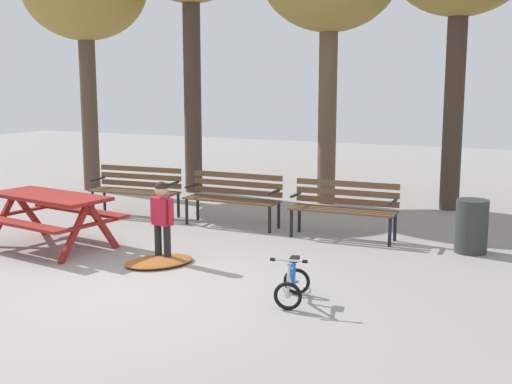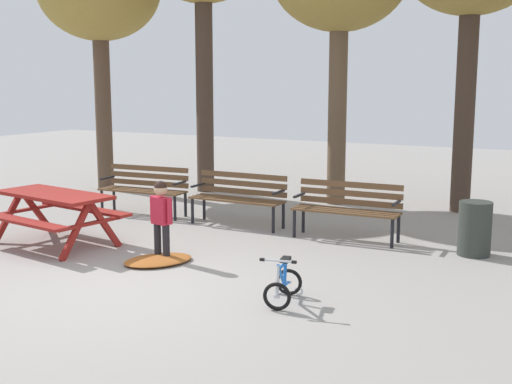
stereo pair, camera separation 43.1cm
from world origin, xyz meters
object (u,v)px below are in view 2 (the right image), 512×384
at_px(picnic_table, 54,205).
at_px(trash_bin, 475,229).
at_px(park_bench_far_left, 145,186).
at_px(kids_bicycle, 283,284).
at_px(child_standing, 161,214).
at_px(park_bench_right, 348,205).
at_px(park_bench_left, 239,195).

bearing_deg(picnic_table, trash_bin, 22.81).
height_order(park_bench_far_left, kids_bicycle, park_bench_far_left).
bearing_deg(child_standing, kids_bicycle, -19.87).
distance_m(park_bench_right, trash_bin, 1.86).
relative_size(child_standing, trash_bin, 1.43).
height_order(park_bench_right, kids_bicycle, park_bench_right).
height_order(park_bench_far_left, child_standing, child_standing).
relative_size(park_bench_far_left, park_bench_left, 1.02).
xyz_separation_m(park_bench_left, trash_bin, (3.75, -0.13, -0.14)).
height_order(park_bench_far_left, park_bench_right, same).
xyz_separation_m(park_bench_far_left, park_bench_right, (3.80, -0.05, 0.00)).
relative_size(child_standing, kids_bicycle, 1.74).
bearing_deg(park_bench_left, kids_bicycle, -53.35).
relative_size(park_bench_far_left, trash_bin, 2.20).
bearing_deg(park_bench_far_left, picnic_table, -84.50).
height_order(park_bench_right, trash_bin, park_bench_right).
xyz_separation_m(park_bench_far_left, child_standing, (2.05, -2.31, 0.11)).
xyz_separation_m(picnic_table, park_bench_far_left, (-0.23, 2.40, -0.08)).
height_order(picnic_table, child_standing, child_standing).
height_order(park_bench_far_left, trash_bin, park_bench_far_left).
bearing_deg(kids_bicycle, park_bench_left, 126.65).
bearing_deg(park_bench_far_left, trash_bin, -1.21).
relative_size(park_bench_right, kids_bicycle, 2.65).
distance_m(picnic_table, park_bench_right, 4.28).
xyz_separation_m(park_bench_far_left, kids_bicycle, (4.22, -3.10, -0.31)).
xyz_separation_m(park_bench_far_left, trash_bin, (5.66, -0.12, -0.14)).
distance_m(park_bench_right, kids_bicycle, 3.09).
height_order(picnic_table, kids_bicycle, picnic_table).
bearing_deg(park_bench_right, trash_bin, -2.07).
bearing_deg(picnic_table, park_bench_right, 33.32).
xyz_separation_m(park_bench_far_left, park_bench_left, (1.91, 0.01, 0.00)).
height_order(picnic_table, trash_bin, picnic_table).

